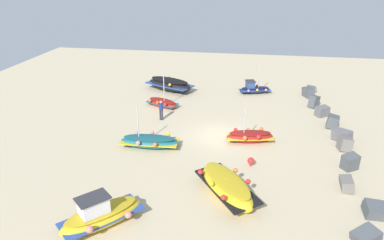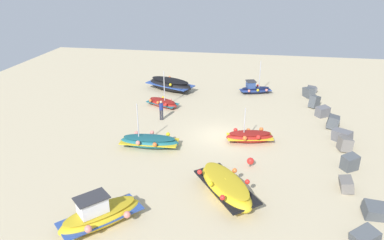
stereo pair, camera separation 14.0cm
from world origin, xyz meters
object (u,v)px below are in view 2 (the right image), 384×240
fishing_boat_0 (170,84)px  fishing_boat_3 (162,103)px  fishing_boat_4 (149,141)px  mooring_buoy_0 (250,161)px  fishing_boat_1 (255,89)px  person_walking (161,109)px  fishing_boat_5 (250,137)px  fishing_boat_6 (100,214)px  fishing_boat_2 (226,186)px

fishing_boat_0 → fishing_boat_3: size_ratio=1.60×
fishing_boat_4 → mooring_buoy_0: fishing_boat_4 is taller
fishing_boat_1 → person_walking: 11.12m
fishing_boat_3 → fishing_boat_4: bearing=122.0°
fishing_boat_0 → fishing_boat_3: bearing=119.0°
fishing_boat_0 → fishing_boat_5: bearing=153.0°
fishing_boat_1 → fishing_boat_6: (21.38, -7.25, 0.14)m
fishing_boat_3 → mooring_buoy_0: size_ratio=5.54×
fishing_boat_5 → fishing_boat_2: bearing=-110.4°
fishing_boat_1 → fishing_boat_5: fishing_boat_1 is taller
fishing_boat_2 → fishing_boat_6: size_ratio=1.18×
fishing_boat_0 → mooring_buoy_0: bearing=145.8°
fishing_boat_1 → mooring_buoy_0: bearing=72.0°
fishing_boat_1 → fishing_boat_3: 9.67m
fishing_boat_5 → mooring_buoy_0: size_ratio=5.83×
person_walking → fishing_boat_0: bearing=2.7°
fishing_boat_6 → fishing_boat_4: bearing=-137.7°
fishing_boat_3 → fishing_boat_5: fishing_boat_3 is taller
fishing_boat_5 → fishing_boat_6: (10.33, -6.99, 0.14)m
fishing_boat_3 → fishing_boat_4: size_ratio=0.80×
fishing_boat_4 → person_walking: (-4.85, -0.37, 0.53)m
fishing_boat_2 → fishing_boat_3: size_ratio=1.44×
fishing_boat_3 → fishing_boat_5: (5.91, 7.93, 0.07)m
fishing_boat_0 → fishing_boat_1: size_ratio=1.59×
fishing_boat_4 → fishing_boat_6: (8.35, -0.11, 0.14)m
fishing_boat_0 → fishing_boat_5: 13.36m
fishing_boat_3 → person_walking: size_ratio=2.01×
fishing_boat_3 → fishing_boat_6: fishing_boat_3 is taller
person_walking → fishing_boat_5: bearing=-116.5°
person_walking → fishing_boat_2: bearing=-153.1°
fishing_boat_3 → person_walking: bearing=127.0°
fishing_boat_2 → fishing_boat_3: (-12.85, -6.78, -0.26)m
fishing_boat_2 → person_walking: bearing=-2.7°
fishing_boat_1 → mooring_buoy_0: size_ratio=5.58×
fishing_boat_6 → fishing_boat_5: bearing=-171.0°
fishing_boat_4 → fishing_boat_1: bearing=59.2°
fishing_boat_5 → mooring_buoy_0: (3.49, 0.13, -0.05)m
fishing_boat_0 → fishing_boat_1: bearing=-151.4°
fishing_boat_2 → fishing_boat_4: fishing_boat_4 is taller
mooring_buoy_0 → fishing_boat_2: bearing=-20.4°
fishing_boat_0 → fishing_boat_2: fishing_boat_2 is taller
fishing_boat_0 → fishing_boat_1: 8.56m
fishing_boat_1 → fishing_boat_0: bearing=-13.6°
mooring_buoy_0 → person_walking: bearing=-130.8°
fishing_boat_1 → fishing_boat_3: fishing_boat_3 is taller
fishing_boat_4 → fishing_boat_6: bearing=-92.8°
fishing_boat_6 → person_walking: bearing=-135.8°
fishing_boat_1 → fishing_boat_3: (5.14, -8.19, -0.08)m
fishing_boat_3 → fishing_boat_4: fishing_boat_3 is taller
fishing_boat_2 → fishing_boat_5: size_ratio=1.37×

